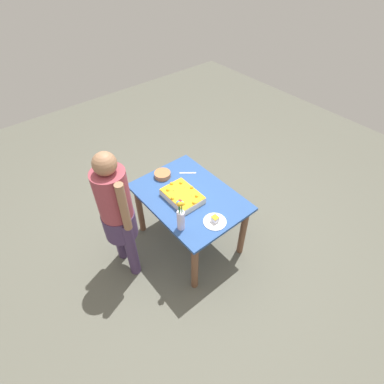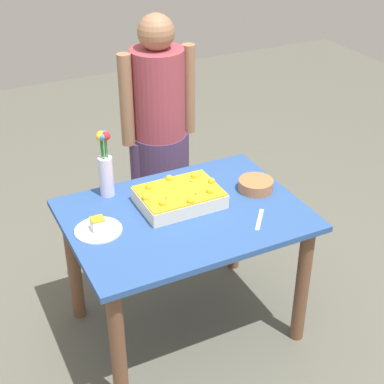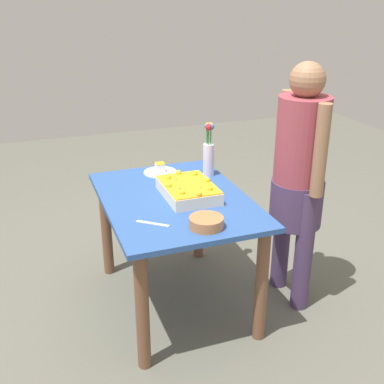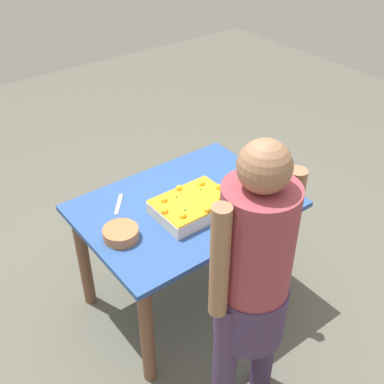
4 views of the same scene
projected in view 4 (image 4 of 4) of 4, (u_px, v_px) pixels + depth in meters
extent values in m
plane|color=#5E5E51|center=(186.00, 296.00, 3.02)|extent=(8.00, 8.00, 0.00)
cube|color=#2D5396|center=(185.00, 206.00, 2.61)|extent=(1.13, 0.82, 0.03)
cylinder|color=brown|center=(147.00, 334.00, 2.36)|extent=(0.07, 0.07, 0.69)
cylinder|color=brown|center=(286.00, 252.00, 2.84)|extent=(0.07, 0.07, 0.69)
cylinder|color=brown|center=(84.00, 259.00, 2.79)|extent=(0.07, 0.07, 0.69)
cylinder|color=brown|center=(213.00, 198.00, 3.27)|extent=(0.07, 0.07, 0.69)
cube|color=silver|center=(192.00, 206.00, 2.52)|extent=(0.39, 0.28, 0.07)
cube|color=yellow|center=(192.00, 200.00, 2.50)|extent=(0.39, 0.28, 0.01)
sphere|color=yellow|center=(218.00, 187.00, 2.58)|extent=(0.04, 0.04, 0.04)
sphere|color=yellow|center=(201.00, 183.00, 2.61)|extent=(0.04, 0.04, 0.04)
sphere|color=yellow|center=(179.00, 188.00, 2.57)|extent=(0.04, 0.04, 0.04)
sphere|color=yellow|center=(163.00, 200.00, 2.48)|extent=(0.04, 0.04, 0.04)
sphere|color=yellow|center=(165.00, 212.00, 2.40)|extent=(0.04, 0.04, 0.04)
sphere|color=yellow|center=(183.00, 216.00, 2.37)|extent=(0.04, 0.04, 0.04)
sphere|color=yellow|center=(207.00, 210.00, 2.41)|extent=(0.04, 0.04, 0.04)
sphere|color=yellow|center=(221.00, 198.00, 2.50)|extent=(0.04, 0.04, 0.04)
cone|color=#2D8438|center=(176.00, 197.00, 2.51)|extent=(0.02, 0.02, 0.02)
cone|color=#2D8438|center=(185.00, 210.00, 2.42)|extent=(0.02, 0.02, 0.02)
cone|color=#2D8438|center=(201.00, 189.00, 2.57)|extent=(0.02, 0.02, 0.02)
cylinder|color=white|center=(247.00, 180.00, 2.78)|extent=(0.22, 0.22, 0.01)
cube|color=white|center=(247.00, 175.00, 2.76)|extent=(0.06, 0.06, 0.05)
cube|color=gold|center=(248.00, 171.00, 2.74)|extent=(0.06, 0.06, 0.01)
cube|color=silver|center=(119.00, 204.00, 2.59)|extent=(0.13, 0.15, 0.00)
cylinder|color=white|center=(265.00, 198.00, 2.46)|extent=(0.07, 0.07, 0.21)
cylinder|color=#2D8438|center=(270.00, 170.00, 2.38)|extent=(0.01, 0.01, 0.12)
sphere|color=#F0AA1C|center=(271.00, 160.00, 2.34)|extent=(0.04, 0.04, 0.04)
cylinder|color=#2D8438|center=(267.00, 169.00, 2.38)|extent=(0.01, 0.01, 0.12)
sphere|color=#2E81C2|center=(269.00, 159.00, 2.35)|extent=(0.03, 0.03, 0.03)
cylinder|color=#2D8438|center=(265.00, 171.00, 2.37)|extent=(0.01, 0.01, 0.12)
sphere|color=red|center=(266.00, 161.00, 2.33)|extent=(0.04, 0.04, 0.04)
cylinder|color=#2D8438|center=(268.00, 173.00, 2.36)|extent=(0.01, 0.01, 0.12)
sphere|color=teal|center=(269.00, 162.00, 2.32)|extent=(0.04, 0.04, 0.04)
cylinder|color=#2D8438|center=(271.00, 172.00, 2.36)|extent=(0.01, 0.01, 0.12)
sphere|color=#F5A81D|center=(272.00, 162.00, 2.33)|extent=(0.04, 0.04, 0.04)
cylinder|color=#B87344|center=(121.00, 234.00, 2.35)|extent=(0.18, 0.18, 0.06)
cylinder|color=#47345A|center=(266.00, 334.00, 2.31)|extent=(0.11, 0.11, 0.78)
cylinder|color=#47345A|center=(225.00, 362.00, 2.18)|extent=(0.11, 0.11, 0.78)
cylinder|color=#47345A|center=(250.00, 309.00, 2.08)|extent=(0.32, 0.31, 0.28)
cylinder|color=#9C3D49|center=(257.00, 243.00, 1.86)|extent=(0.30, 0.30, 0.52)
sphere|color=#986D4E|center=(265.00, 166.00, 1.66)|extent=(0.20, 0.20, 0.20)
cylinder|color=#986D4E|center=(290.00, 224.00, 1.96)|extent=(0.08, 0.08, 0.52)
cylinder|color=#986D4E|center=(220.00, 263.00, 1.77)|extent=(0.08, 0.08, 0.52)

